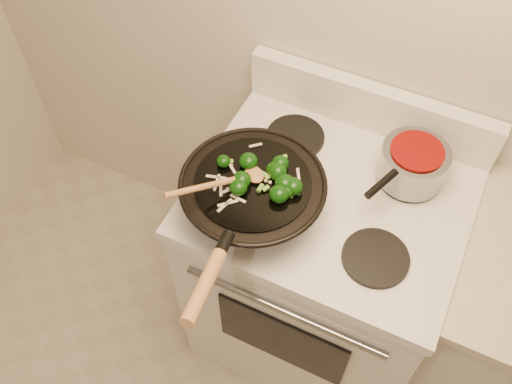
% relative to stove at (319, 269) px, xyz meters
% --- Properties ---
extents(stove, '(0.78, 0.67, 1.08)m').
position_rel_stove_xyz_m(stove, '(0.00, 0.00, 0.00)').
color(stove, white).
rests_on(stove, ground).
extents(wok, '(0.40, 0.65, 0.23)m').
position_rel_stove_xyz_m(wok, '(-0.18, -0.16, 0.53)').
color(wok, black).
rests_on(wok, stove).
extents(stirfry, '(0.25, 0.26, 0.05)m').
position_rel_stove_xyz_m(stirfry, '(-0.14, -0.14, 0.60)').
color(stirfry, black).
rests_on(stirfry, wok).
extents(wooden_spoon, '(0.18, 0.25, 0.10)m').
position_rel_stove_xyz_m(wooden_spoon, '(-0.22, -0.20, 0.62)').
color(wooden_spoon, '#AB7543').
rests_on(wooden_spoon, wok).
extents(saucepan, '(0.19, 0.30, 0.11)m').
position_rel_stove_xyz_m(saucepan, '(0.18, 0.15, 0.52)').
color(saucepan, gray).
rests_on(saucepan, stove).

